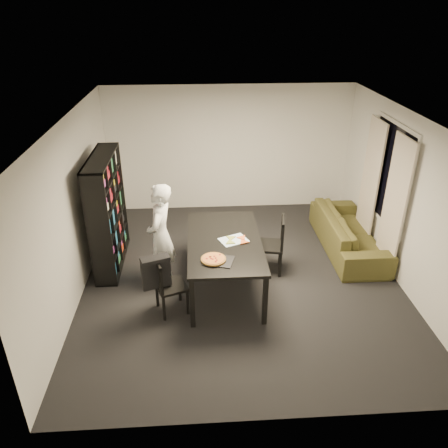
{
  "coord_description": "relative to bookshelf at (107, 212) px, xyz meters",
  "views": [
    {
      "loc": [
        -0.66,
        -5.94,
        4.05
      ],
      "look_at": [
        -0.29,
        -0.13,
        1.05
      ],
      "focal_mm": 35.0,
      "sensor_mm": 36.0,
      "label": 1
    }
  ],
  "objects": [
    {
      "name": "sofa",
      "position": [
        4.17,
        0.2,
        -0.63
      ],
      "size": [
        0.87,
        2.22,
        0.65
      ],
      "primitive_type": "imported",
      "rotation": [
        0.0,
        0.0,
        1.57
      ],
      "color": "#3D3A18",
      "rests_on": "room"
    },
    {
      "name": "dining_table",
      "position": [
        1.87,
        -0.83,
        -0.2
      ],
      "size": [
        1.1,
        1.98,
        0.83
      ],
      "color": "black",
      "rests_on": "room"
    },
    {
      "name": "chair_right",
      "position": [
        2.72,
        -0.43,
        -0.4
      ],
      "size": [
        0.53,
        0.53,
        0.97
      ],
      "rotation": [
        0.0,
        0.0,
        -1.76
      ],
      "color": "black",
      "rests_on": "room"
    },
    {
      "name": "person",
      "position": [
        0.9,
        -0.65,
        -0.11
      ],
      "size": [
        0.52,
        0.68,
        1.68
      ],
      "primitive_type": "imported",
      "rotation": [
        0.0,
        0.0,
        -1.78
      ],
      "color": "white",
      "rests_on": "room"
    },
    {
      "name": "kitchen_towel",
      "position": [
        2.0,
        -0.84,
        -0.12
      ],
      "size": [
        0.49,
        0.43,
        0.01
      ],
      "primitive_type": "cube",
      "rotation": [
        0.0,
        0.0,
        0.4
      ],
      "color": "white",
      "rests_on": "dining_table"
    },
    {
      "name": "curtain_right",
      "position": [
        4.56,
        0.52,
        0.2
      ],
      "size": [
        0.03,
        0.7,
        2.25
      ],
      "primitive_type": "cube",
      "color": "beige",
      "rests_on": "room"
    },
    {
      "name": "window_frame",
      "position": [
        4.64,
        -0.0,
        0.55
      ],
      "size": [
        0.03,
        1.52,
        1.72
      ],
      "primitive_type": "cube",
      "color": "white",
      "rests_on": "room"
    },
    {
      "name": "pepperoni_pizza",
      "position": [
        1.68,
        -1.4,
        -0.1
      ],
      "size": [
        0.35,
        0.35,
        0.03
      ],
      "rotation": [
        0.0,
        0.0,
        0.02
      ],
      "color": "olive",
      "rests_on": "dining_table"
    },
    {
      "name": "curtain_left",
      "position": [
        4.56,
        -0.52,
        0.2
      ],
      "size": [
        0.03,
        0.7,
        2.25
      ],
      "primitive_type": "cube",
      "color": "beige",
      "rests_on": "room"
    },
    {
      "name": "baking_tray",
      "position": [
        1.75,
        -1.41,
        -0.12
      ],
      "size": [
        0.48,
        0.42,
        0.01
      ],
      "primitive_type": "cube",
      "rotation": [
        0.0,
        0.0,
        -0.3
      ],
      "color": "black",
      "rests_on": "dining_table"
    },
    {
      "name": "window_pane",
      "position": [
        4.64,
        -0.0,
        0.55
      ],
      "size": [
        0.02,
        1.4,
        1.6
      ],
      "primitive_type": "cube",
      "color": "black",
      "rests_on": "room"
    },
    {
      "name": "chair_left",
      "position": [
        0.99,
        -1.42,
        -0.45
      ],
      "size": [
        0.52,
        0.52,
        0.88
      ],
      "rotation": [
        0.0,
        0.0,
        1.92
      ],
      "color": "black",
      "rests_on": "room"
    },
    {
      "name": "room",
      "position": [
        2.16,
        -0.6,
        0.35
      ],
      "size": [
        5.01,
        5.51,
        2.61
      ],
      "color": "black",
      "rests_on": "ground"
    },
    {
      "name": "bookshelf",
      "position": [
        0.0,
        0.0,
        0.0
      ],
      "size": [
        0.35,
        1.5,
        1.9
      ],
      "primitive_type": "cube",
      "color": "black",
      "rests_on": "room"
    },
    {
      "name": "pizza_slices",
      "position": [
        2.05,
        -0.86,
        -0.11
      ],
      "size": [
        0.45,
        0.41,
        0.01
      ],
      "primitive_type": null,
      "rotation": [
        0.0,
        0.0,
        0.32
      ],
      "color": "gold",
      "rests_on": "dining_table"
    },
    {
      "name": "draped_jacket",
      "position": [
        0.88,
        -1.46,
        -0.22
      ],
      "size": [
        0.42,
        0.29,
        0.49
      ],
      "rotation": [
        0.0,
        0.0,
        1.92
      ],
      "color": "black",
      "rests_on": "chair_left"
    }
  ]
}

